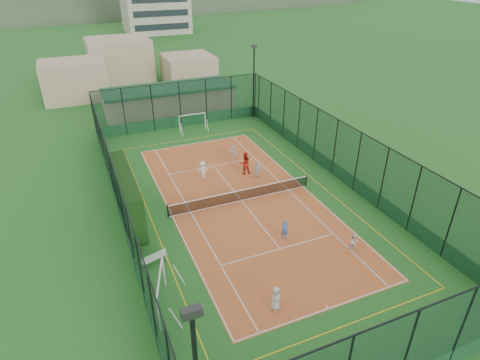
{
  "coord_description": "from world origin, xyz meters",
  "views": [
    {
      "loc": [
        -10.41,
        -24.25,
        16.54
      ],
      "look_at": [
        0.34,
        1.09,
        1.2
      ],
      "focal_mm": 30.0,
      "sensor_mm": 36.0,
      "label": 1
    }
  ],
  "objects_px": {
    "clubhouse": "(169,100)",
    "white_bench": "(154,258)",
    "child_far_back": "(233,152)",
    "coach": "(245,163)",
    "futsal_goal_far": "(193,123)",
    "child_far_left": "(203,170)",
    "child_far_right": "(258,170)",
    "child_near_mid": "(285,230)",
    "futsal_goal_near": "(161,292)",
    "child_near_left": "(276,298)",
    "child_near_right": "(354,242)",
    "floodlight_ne": "(254,82)"
  },
  "relations": [
    {
      "from": "child_far_back",
      "to": "child_near_mid",
      "type": "bearing_deg",
      "value": 63.31
    },
    {
      "from": "clubhouse",
      "to": "child_near_left",
      "type": "bearing_deg",
      "value": -94.56
    },
    {
      "from": "child_near_mid",
      "to": "child_far_right",
      "type": "relative_size",
      "value": 0.99
    },
    {
      "from": "futsal_goal_far",
      "to": "child_near_right",
      "type": "relative_size",
      "value": 2.56
    },
    {
      "from": "child_near_mid",
      "to": "futsal_goal_far",
      "type": "bearing_deg",
      "value": 103.41
    },
    {
      "from": "child_far_right",
      "to": "clubhouse",
      "type": "bearing_deg",
      "value": -58.12
    },
    {
      "from": "child_near_left",
      "to": "child_far_left",
      "type": "bearing_deg",
      "value": 66.93
    },
    {
      "from": "futsal_goal_far",
      "to": "floodlight_ne",
      "type": "bearing_deg",
      "value": 10.96
    },
    {
      "from": "child_near_right",
      "to": "child_far_right",
      "type": "xyz_separation_m",
      "value": [
        -1.54,
        11.23,
        0.13
      ]
    },
    {
      "from": "child_near_right",
      "to": "child_far_right",
      "type": "distance_m",
      "value": 11.33
    },
    {
      "from": "child_far_left",
      "to": "child_far_right",
      "type": "distance_m",
      "value": 4.66
    },
    {
      "from": "child_far_right",
      "to": "child_far_back",
      "type": "relative_size",
      "value": 1.06
    },
    {
      "from": "futsal_goal_far",
      "to": "child_far_back",
      "type": "height_order",
      "value": "futsal_goal_far"
    },
    {
      "from": "child_far_left",
      "to": "white_bench",
      "type": "bearing_deg",
      "value": 58.28
    },
    {
      "from": "clubhouse",
      "to": "white_bench",
      "type": "bearing_deg",
      "value": -106.34
    },
    {
      "from": "child_near_left",
      "to": "child_far_right",
      "type": "height_order",
      "value": "child_near_left"
    },
    {
      "from": "child_near_left",
      "to": "child_near_mid",
      "type": "bearing_deg",
      "value": 37.78
    },
    {
      "from": "futsal_goal_near",
      "to": "child_near_mid",
      "type": "bearing_deg",
      "value": -54.48
    },
    {
      "from": "child_near_right",
      "to": "child_near_left",
      "type": "bearing_deg",
      "value": -155.53
    },
    {
      "from": "floodlight_ne",
      "to": "clubhouse",
      "type": "xyz_separation_m",
      "value": [
        -8.6,
        5.4,
        -2.55
      ]
    },
    {
      "from": "clubhouse",
      "to": "coach",
      "type": "bearing_deg",
      "value": -83.57
    },
    {
      "from": "child_near_right",
      "to": "futsal_goal_far",
      "type": "bearing_deg",
      "value": 103.45
    },
    {
      "from": "child_far_left",
      "to": "child_near_mid",
      "type": "bearing_deg",
      "value": 105.26
    },
    {
      "from": "clubhouse",
      "to": "futsal_goal_near",
      "type": "distance_m",
      "value": 31.34
    },
    {
      "from": "floodlight_ne",
      "to": "futsal_goal_near",
      "type": "bearing_deg",
      "value": -123.98
    },
    {
      "from": "child_far_right",
      "to": "coach",
      "type": "height_order",
      "value": "coach"
    },
    {
      "from": "futsal_goal_near",
      "to": "child_near_right",
      "type": "height_order",
      "value": "futsal_goal_near"
    },
    {
      "from": "futsal_goal_far",
      "to": "child_far_left",
      "type": "relative_size",
      "value": 1.92
    },
    {
      "from": "child_far_left",
      "to": "child_far_back",
      "type": "bearing_deg",
      "value": -144.48
    },
    {
      "from": "clubhouse",
      "to": "futsal_goal_far",
      "type": "relative_size",
      "value": 5.12
    },
    {
      "from": "floodlight_ne",
      "to": "child_far_back",
      "type": "distance_m",
      "value": 11.85
    },
    {
      "from": "clubhouse",
      "to": "child_far_left",
      "type": "height_order",
      "value": "clubhouse"
    },
    {
      "from": "child_near_left",
      "to": "coach",
      "type": "bearing_deg",
      "value": 53.31
    },
    {
      "from": "child_far_right",
      "to": "coach",
      "type": "relative_size",
      "value": 0.71
    },
    {
      "from": "futsal_goal_far",
      "to": "child_near_mid",
      "type": "relative_size",
      "value": 2.12
    },
    {
      "from": "child_near_mid",
      "to": "futsal_goal_near",
      "type": "bearing_deg",
      "value": -149.62
    },
    {
      "from": "clubhouse",
      "to": "white_bench",
      "type": "distance_m",
      "value": 27.75
    },
    {
      "from": "futsal_goal_far",
      "to": "child_near_right",
      "type": "bearing_deg",
      "value": -81.19
    },
    {
      "from": "clubhouse",
      "to": "child_near_mid",
      "type": "height_order",
      "value": "clubhouse"
    },
    {
      "from": "futsal_goal_far",
      "to": "child_far_left",
      "type": "height_order",
      "value": "futsal_goal_far"
    },
    {
      "from": "child_far_right",
      "to": "child_near_mid",
      "type": "bearing_deg",
      "value": 100.6
    },
    {
      "from": "coach",
      "to": "clubhouse",
      "type": "bearing_deg",
      "value": -75.14
    },
    {
      "from": "child_far_back",
      "to": "coach",
      "type": "height_order",
      "value": "coach"
    },
    {
      "from": "futsal_goal_far",
      "to": "child_far_right",
      "type": "height_order",
      "value": "futsal_goal_far"
    },
    {
      "from": "futsal_goal_far",
      "to": "child_far_right",
      "type": "bearing_deg",
      "value": -80.4
    },
    {
      "from": "child_near_right",
      "to": "coach",
      "type": "relative_size",
      "value": 0.58
    },
    {
      "from": "futsal_goal_far",
      "to": "coach",
      "type": "distance_m",
      "value": 11.17
    },
    {
      "from": "white_bench",
      "to": "futsal_goal_near",
      "type": "height_order",
      "value": "futsal_goal_near"
    },
    {
      "from": "child_near_mid",
      "to": "coach",
      "type": "xyz_separation_m",
      "value": [
        1.23,
        9.5,
        0.3
      ]
    },
    {
      "from": "child_near_mid",
      "to": "child_far_left",
      "type": "relative_size",
      "value": 0.9
    }
  ]
}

